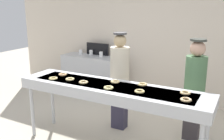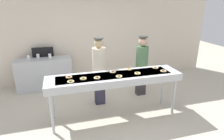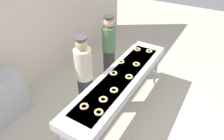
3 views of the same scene
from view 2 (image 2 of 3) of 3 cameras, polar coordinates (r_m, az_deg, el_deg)
The scene contains 20 objects.
ground_plane at distance 4.42m, azimuth 0.75°, elevation -13.53°, with size 16.00×16.00×0.00m, color beige.
back_wall at distance 6.10m, azimuth -5.75°, elevation 12.31°, with size 8.00×0.12×3.31m, color beige.
fryer_conveyor at distance 4.00m, azimuth 0.81°, elevation -2.55°, with size 2.82×0.65×0.99m.
plain_donut_0 at distance 3.78m, azimuth -8.55°, elevation -2.54°, with size 0.13×0.13×0.03m, color #EED387.
plain_donut_1 at distance 4.04m, azimuth 7.62°, elevation -0.99°, with size 0.13×0.13×0.03m, color #F0D484.
plain_donut_2 at distance 4.46m, azimuth 12.84°, elevation 0.67°, with size 0.13×0.13×0.03m, color #F5D18F.
plain_donut_3 at distance 3.91m, azimuth -12.72°, elevation -2.05°, with size 0.13×0.13×0.03m, color #F8C382.
plain_donut_4 at distance 4.29m, azimuth 15.10°, elevation -0.29°, with size 0.13×0.13×0.03m, color #E9C287.
plain_donut_5 at distance 4.09m, azimuth 0.27°, elevation -0.55°, with size 0.13×0.13×0.03m, color #EAC883.
plain_donut_6 at distance 3.85m, azimuth 2.13°, elevation -1.91°, with size 0.13×0.13×0.03m, color #E7D686.
plain_donut_7 at distance 4.27m, azimuth 5.12°, elevation 0.25°, with size 0.13×0.13×0.03m, color #E9CA82.
plain_donut_8 at distance 3.68m, azimuth -12.22°, elevation -3.40°, with size 0.13×0.13×0.03m, color #EFD684.
plain_donut_9 at distance 3.79m, azimuth -4.48°, elevation -2.32°, with size 0.13×0.13×0.03m, color beige.
worker_baker at distance 5.10m, azimuth 8.86°, elevation 2.08°, with size 0.32×0.32×1.61m.
worker_assistant at distance 4.56m, azimuth -3.84°, elevation 0.48°, with size 0.32×0.32×1.66m.
prep_counter at distance 5.86m, azimuth -19.35°, elevation -1.09°, with size 1.54×0.50×0.91m, color #B7BABF.
paper_cup_0 at distance 5.84m, azimuth -21.20°, elevation 3.93°, with size 0.08×0.08×0.11m, color white.
paper_cup_1 at distance 5.79m, azimuth -23.65°, elevation 3.48°, with size 0.08×0.08×0.11m, color white.
paper_cup_2 at distance 5.75m, azimuth -18.06°, elevation 4.05°, with size 0.08×0.08×0.11m, color white.
menu_display at distance 5.88m, azimuth -19.91°, elevation 5.04°, with size 0.59×0.04×0.28m, color black.
Camera 2 is at (-1.06, -3.55, 2.42)m, focal length 30.67 mm.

